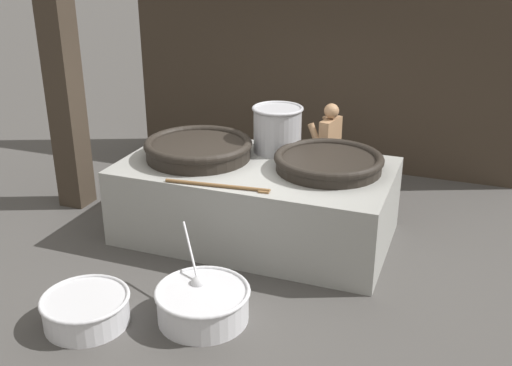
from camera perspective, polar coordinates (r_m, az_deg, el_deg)
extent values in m
plane|color=#474442|center=(7.71, 0.00, -4.95)|extent=(60.00, 60.00, 0.00)
cube|color=#382D23|center=(9.81, 6.11, 11.35)|extent=(6.40, 0.24, 3.37)
cube|color=#382D23|center=(8.47, -17.80, 8.66)|extent=(0.37, 0.37, 3.37)
cube|color=gray|center=(7.50, 0.00, -1.69)|extent=(3.31, 1.82, 0.96)
cylinder|color=black|center=(7.56, -5.50, 3.08)|extent=(1.31, 1.31, 0.19)
torus|color=black|center=(7.53, -5.53, 3.75)|extent=(1.36, 1.36, 0.10)
cylinder|color=black|center=(7.19, 6.92, 1.81)|extent=(1.26, 1.26, 0.15)
torus|color=black|center=(7.17, 6.95, 2.36)|extent=(1.31, 1.31, 0.10)
cylinder|color=#9E9EA3|center=(7.71, 2.06, 5.06)|extent=(0.61, 0.61, 0.57)
torus|color=#9E9EA3|center=(7.63, 2.09, 7.11)|extent=(0.66, 0.66, 0.04)
cylinder|color=brown|center=(6.68, -3.77, -0.22)|extent=(1.21, 0.16, 0.04)
cube|color=brown|center=(6.54, 0.79, -0.77)|extent=(0.13, 0.11, 0.02)
cylinder|color=#9E7551|center=(8.44, 6.65, 0.10)|extent=(0.11, 0.11, 0.72)
cylinder|color=#9E7551|center=(8.57, 7.11, 0.43)|extent=(0.11, 0.11, 0.72)
cube|color=#722D4C|center=(8.45, 6.93, 1.18)|extent=(0.21, 0.25, 0.47)
cube|color=#9E7551|center=(8.29, 7.08, 4.29)|extent=(0.23, 0.46, 0.53)
cylinder|color=#9E7551|center=(8.14, 5.83, 3.99)|extent=(0.30, 0.15, 0.49)
cylinder|color=#9E7551|center=(8.52, 7.18, 4.77)|extent=(0.30, 0.15, 0.49)
sphere|color=#9E7551|center=(8.18, 7.21, 6.82)|extent=(0.20, 0.20, 0.20)
cylinder|color=silver|center=(6.08, -5.07, -11.50)|extent=(0.91, 0.91, 0.32)
torus|color=silver|center=(5.99, -5.12, -10.24)|extent=(0.95, 0.95, 0.05)
cylinder|color=tan|center=(6.04, -5.09, -10.93)|extent=(0.80, 0.80, 0.08)
sphere|color=silver|center=(6.13, -5.49, -9.53)|extent=(0.16, 0.16, 0.16)
cylinder|color=silver|center=(6.27, -6.22, -6.55)|extent=(0.41, 0.48, 0.44)
cylinder|color=silver|center=(6.24, -15.85, -11.61)|extent=(0.83, 0.83, 0.28)
torus|color=silver|center=(6.16, -15.99, -10.52)|extent=(0.87, 0.87, 0.04)
cylinder|color=#6B9347|center=(6.20, -15.91, -11.12)|extent=(0.73, 0.73, 0.07)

